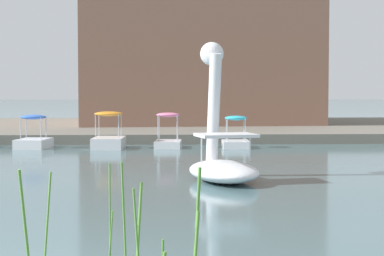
{
  "coord_description": "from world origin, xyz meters",
  "views": [
    {
      "loc": [
        2.08,
        -7.48,
        2.3
      ],
      "look_at": [
        3.03,
        12.1,
        1.28
      ],
      "focal_mm": 62.36,
      "sensor_mm": 36.0,
      "label": 1
    }
  ],
  "objects": [
    {
      "name": "shore_bank_far",
      "position": [
        0.0,
        32.59,
        0.22
      ],
      "size": [
        132.9,
        20.55,
        0.45
      ],
      "primitive_type": "cube",
      "color": "#6B665B",
      "rests_on": "ground_plane"
    },
    {
      "name": "swan_boat",
      "position": [
        3.7,
        9.91,
        0.75
      ],
      "size": [
        2.21,
        3.23,
        3.71
      ],
      "color": "white",
      "rests_on": "ground_plane"
    },
    {
      "name": "pedal_boat_cyan",
      "position": [
        5.28,
        20.45,
        0.39
      ],
      "size": [
        1.2,
        1.79,
        1.36
      ],
      "color": "white",
      "rests_on": "ground_plane"
    },
    {
      "name": "pedal_boat_pink",
      "position": [
        2.43,
        20.6,
        0.44
      ],
      "size": [
        1.2,
        1.86,
        1.49
      ],
      "color": "white",
      "rests_on": "ground_plane"
    },
    {
      "name": "pedal_boat_orange",
      "position": [
        -0.05,
        20.35,
        0.48
      ],
      "size": [
        1.33,
        2.18,
        1.55
      ],
      "color": "white",
      "rests_on": "ground_plane"
    },
    {
      "name": "pedal_boat_blue",
      "position": [
        -3.21,
        20.67,
        0.41
      ],
      "size": [
        1.4,
        1.99,
        1.41
      ],
      "color": "white",
      "rests_on": "ground_plane"
    },
    {
      "name": "apartment_block",
      "position": [
        4.09,
        35.73,
        5.69
      ],
      "size": [
        15.18,
        13.99,
        10.48
      ],
      "primitive_type": "cube",
      "rotation": [
        0.0,
        0.0,
        0.09
      ],
      "color": "#996B56",
      "rests_on": "shore_bank_far"
    },
    {
      "name": "reed_clump_foreground",
      "position": [
        1.59,
        -0.82,
        0.69
      ],
      "size": [
        2.43,
        1.14,
        1.59
      ],
      "color": "#568E38",
      "rests_on": "ground_plane"
    }
  ]
}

